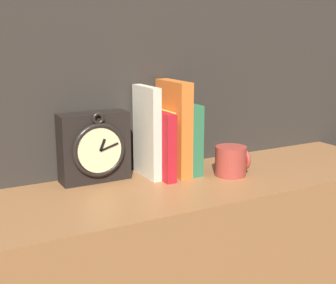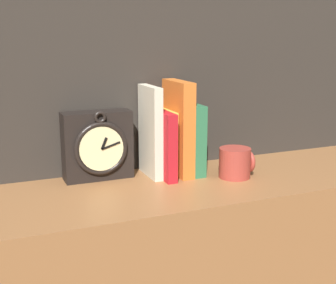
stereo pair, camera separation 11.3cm
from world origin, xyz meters
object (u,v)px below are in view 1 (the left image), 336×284
object	(u,v)px
book_slot4_green	(185,137)
book_slot3_orange	(174,128)
book_slot0_cream	(147,132)
mug	(232,161)
book_slot2_yellow	(163,142)
clock	(95,147)
book_slot1_red	(158,144)

from	to	relation	value
book_slot4_green	book_slot3_orange	bearing A→B (deg)	-178.07
book_slot0_cream	book_slot4_green	world-z (taller)	book_slot0_cream
mug	book_slot0_cream	bearing A→B (deg)	152.76
book_slot2_yellow	clock	bearing A→B (deg)	173.05
clock	book_slot4_green	size ratio (longest dim) A/B	0.97
clock	book_slot0_cream	distance (m)	0.14
clock	mug	size ratio (longest dim) A/B	2.07
book_slot4_green	mug	bearing A→B (deg)	-46.57
clock	book_slot1_red	size ratio (longest dim) A/B	1.04
book_slot3_orange	book_slot4_green	xyz separation A→B (m)	(0.03, 0.00, -0.03)
book_slot2_yellow	mug	size ratio (longest dim) A/B	1.96
book_slot0_cream	book_slot3_orange	xyz separation A→B (m)	(0.08, -0.01, 0.01)
book_slot4_green	book_slot1_red	bearing A→B (deg)	-174.80
book_slot1_red	mug	size ratio (longest dim) A/B	1.98
book_slot0_cream	book_slot3_orange	world-z (taller)	book_slot3_orange
book_slot3_orange	book_slot4_green	world-z (taller)	book_slot3_orange
book_slot0_cream	book_slot3_orange	bearing A→B (deg)	-6.99
book_slot0_cream	book_slot4_green	xyz separation A→B (m)	(0.11, -0.01, -0.03)
book_slot3_orange	book_slot0_cream	bearing A→B (deg)	173.01
clock	mug	xyz separation A→B (m)	(0.33, -0.13, -0.05)
clock	book_slot2_yellow	world-z (taller)	clock
book_slot1_red	book_slot4_green	world-z (taller)	book_slot4_green
book_slot0_cream	book_slot3_orange	size ratio (longest dim) A/B	0.96
book_slot4_green	mug	xyz separation A→B (m)	(0.09, -0.09, -0.05)
book_slot1_red	book_slot2_yellow	xyz separation A→B (m)	(0.02, 0.02, -0.00)
book_slot0_cream	book_slot1_red	size ratio (longest dim) A/B	1.36
clock	book_slot0_cream	bearing A→B (deg)	-10.16
book_slot3_orange	mug	xyz separation A→B (m)	(0.12, -0.09, -0.09)
book_slot4_green	mug	distance (m)	0.14
book_slot0_cream	mug	distance (m)	0.24
book_slot2_yellow	book_slot4_green	size ratio (longest dim) A/B	0.92
clock	mug	bearing A→B (deg)	-20.77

